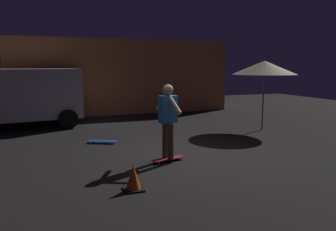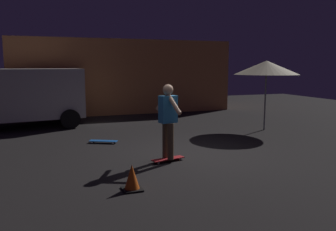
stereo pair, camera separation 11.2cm
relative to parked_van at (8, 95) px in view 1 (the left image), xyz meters
name	(u,v)px [view 1 (the left image)]	position (x,y,z in m)	size (l,w,h in m)	color
ground_plane	(184,155)	(4.17, -5.37, -1.16)	(28.00, 28.00, 0.00)	black
low_building	(116,76)	(4.55, 3.77, 0.48)	(9.77, 3.96, 3.27)	#C67A47
parked_van	(8,95)	(0.00, 0.00, 0.00)	(4.78, 2.63, 2.03)	silver
patio_umbrella	(264,68)	(7.96, -3.26, 0.91)	(2.10, 2.10, 2.30)	slate
skateboard_ridden	(168,159)	(3.62, -5.74, -1.11)	(0.80, 0.36, 0.07)	#AD1E23
skateboard_spare	(102,141)	(2.55, -3.40, -1.11)	(0.78, 0.54, 0.07)	#1959B2
skater	(168,116)	(3.62, -5.74, -0.12)	(0.42, 0.98, 1.67)	brown
traffic_cone	(133,178)	(2.42, -7.21, -0.95)	(0.34, 0.34, 0.46)	black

